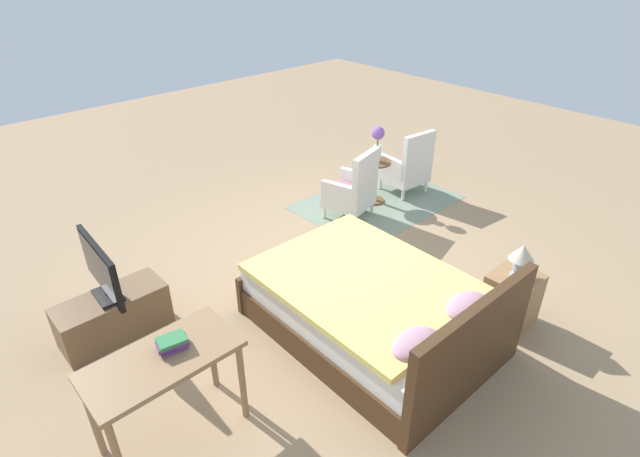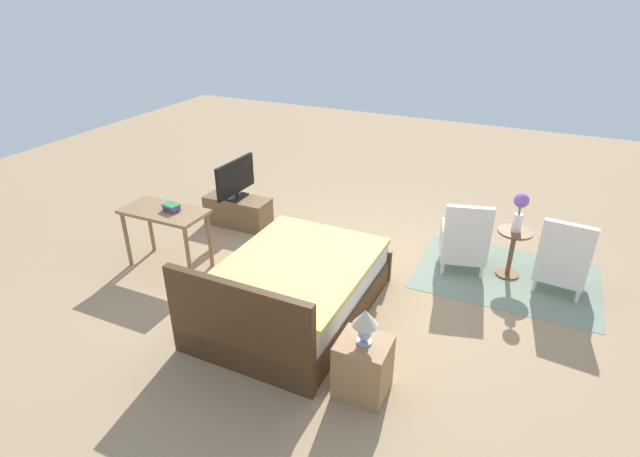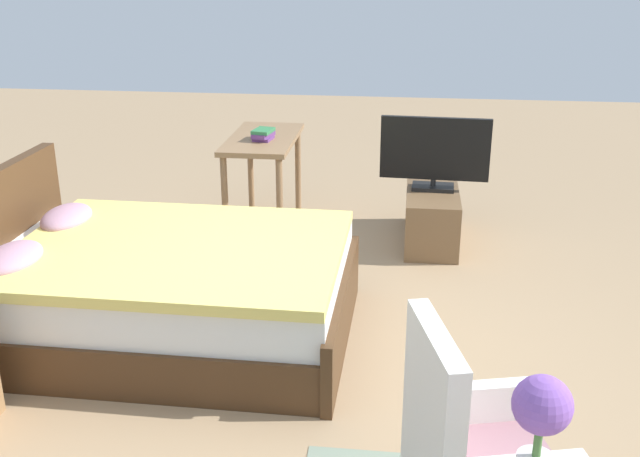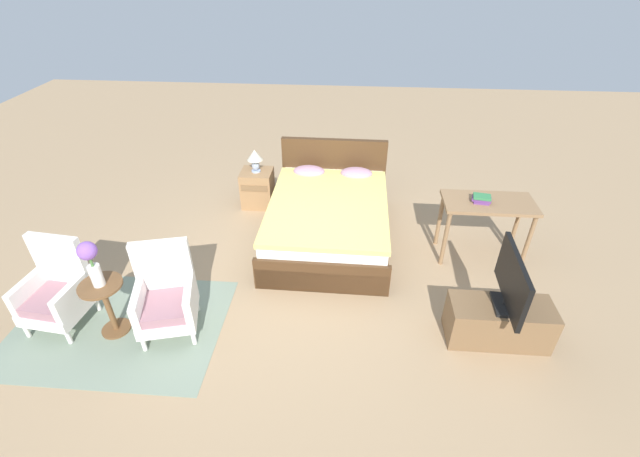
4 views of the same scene
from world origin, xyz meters
TOP-DOWN VIEW (x-y plane):
  - ground_plane at (0.00, 0.00)m, footprint 16.00×16.00m
  - bed at (0.23, 0.90)m, footprint 1.52×2.15m
  - flower_vase at (-1.80, -0.91)m, footprint 0.17×0.17m
  - tv_stand at (1.97, -0.72)m, footprint 0.96×0.40m
  - tv_flatscreen at (1.97, -0.72)m, footprint 0.22×0.83m
  - vanity_desk at (2.10, 0.63)m, footprint 1.04×0.52m
  - book_stack at (1.99, 0.61)m, footprint 0.23×0.17m

SIDE VIEW (x-z plane):
  - ground_plane at x=0.00m, z-range 0.00..0.00m
  - tv_stand at x=1.97m, z-range 0.00..0.43m
  - bed at x=0.23m, z-range -0.18..0.78m
  - vanity_desk at x=2.10m, z-range 0.27..1.04m
  - tv_flatscreen at x=1.97m, z-range 0.44..1.00m
  - book_stack at x=1.99m, z-range 0.77..0.86m
  - flower_vase at x=-1.80m, z-range 0.66..1.13m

